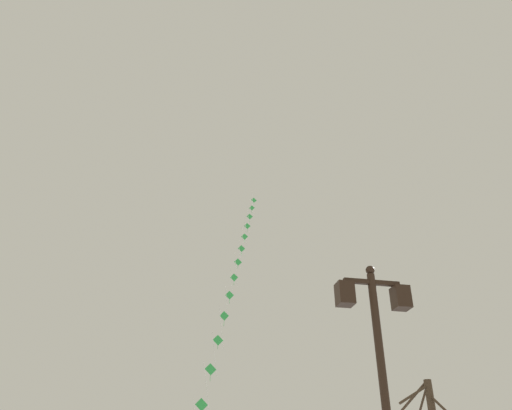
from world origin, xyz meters
TOP-DOWN VIEW (x-y plane):
  - twin_lantern_lamp_post at (2.41, 7.21)m, footprint 1.31×0.28m
  - kite_train at (2.88, 25.92)m, footprint 6.65×20.55m

SIDE VIEW (x-z plane):
  - twin_lantern_lamp_post at x=2.41m, z-range 0.96..6.01m
  - kite_train at x=2.88m, z-range 0.51..23.65m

